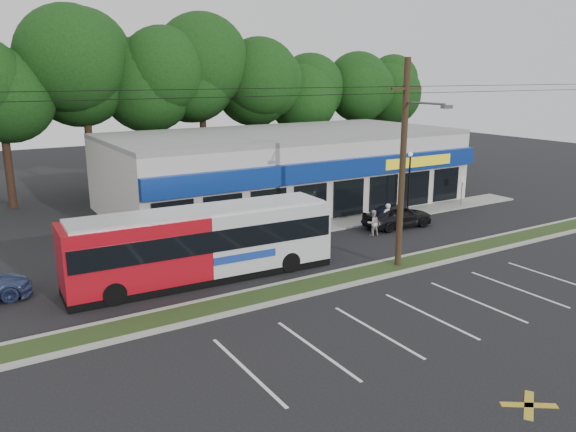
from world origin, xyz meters
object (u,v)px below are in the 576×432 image
at_px(sign_post, 462,185).
at_px(pedestrian_b, 373,223).
at_px(lamp_post, 409,176).
at_px(pedestrian_a, 387,217).
at_px(metrobus, 203,242).
at_px(utility_pole, 401,158).
at_px(car_dark, 397,215).

xyz_separation_m(sign_post, pedestrian_b, (-10.42, -2.57, -0.79)).
relative_size(lamp_post, pedestrian_a, 2.48).
bearing_deg(pedestrian_b, metrobus, 12.41).
relative_size(lamp_post, metrobus, 0.34).
height_order(lamp_post, pedestrian_a, lamp_post).
relative_size(utility_pole, lamp_post, 11.76).
relative_size(sign_post, pedestrian_b, 1.45).
height_order(sign_post, metrobus, metrobus).
xyz_separation_m(utility_pole, car_dark, (5.22, 5.69, -4.65)).
distance_m(sign_post, metrobus, 22.18).
relative_size(sign_post, metrobus, 0.18).
bearing_deg(metrobus, lamp_post, 16.83).
distance_m(utility_pole, lamp_post, 11.67).
height_order(utility_pole, pedestrian_b, utility_pole).
height_order(lamp_post, pedestrian_b, lamp_post).
relative_size(utility_pole, pedestrian_b, 32.54).
distance_m(pedestrian_a, pedestrian_b, 1.37).
height_order(car_dark, pedestrian_b, pedestrian_b).
xyz_separation_m(utility_pole, metrobus, (-8.63, 3.57, -3.65)).
xyz_separation_m(car_dark, pedestrian_b, (-2.47, -0.62, 0.00)).
xyz_separation_m(lamp_post, sign_post, (5.00, -0.23, -1.12)).
bearing_deg(metrobus, car_dark, 11.18).
xyz_separation_m(utility_pole, pedestrian_b, (2.75, 5.07, -4.65)).
bearing_deg(pedestrian_b, car_dark, -161.02).
xyz_separation_m(utility_pole, sign_post, (13.17, 7.65, -3.86)).
bearing_deg(car_dark, utility_pole, 141.33).
bearing_deg(utility_pole, pedestrian_b, 61.56).
bearing_deg(utility_pole, lamp_post, 43.95).
relative_size(car_dark, pedestrian_b, 2.93).
distance_m(utility_pole, pedestrian_a, 8.13).
bearing_deg(lamp_post, pedestrian_a, -148.33).
bearing_deg(lamp_post, sign_post, -2.58).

